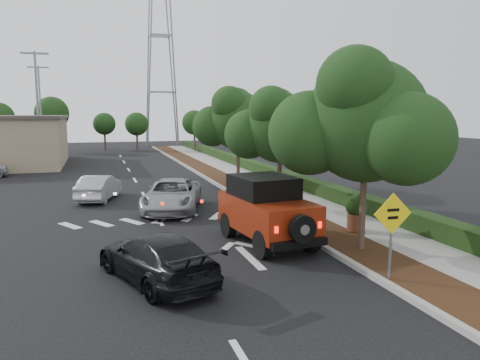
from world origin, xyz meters
name	(u,v)px	position (x,y,z in m)	size (l,w,h in m)	color
ground	(186,264)	(0.00, 0.00, 0.00)	(120.00, 120.00, 0.00)	black
curb	(226,190)	(4.60, 12.00, 0.07)	(0.20, 70.00, 0.15)	#9E9B93
planting_strip	(243,189)	(5.60, 12.00, 0.06)	(1.80, 70.00, 0.12)	black
sidewalk	(274,188)	(7.50, 12.00, 0.06)	(2.00, 70.00, 0.12)	gray
hedge	(296,181)	(8.90, 12.00, 0.40)	(0.80, 70.00, 0.80)	black
transmission_tower	(163,147)	(6.00, 48.00, 0.00)	(7.00, 4.00, 28.00)	slate
street_tree_near	(361,252)	(5.60, -0.50, 0.00)	(3.80, 3.80, 5.92)	black
street_tree_mid	(279,209)	(5.60, 6.50, 0.00)	(3.20, 3.20, 5.32)	black
street_tree_far	(238,188)	(5.60, 13.00, 0.00)	(3.40, 3.40, 5.62)	black
light_pole_a	(42,170)	(-6.50, 26.00, 0.00)	(2.00, 0.22, 9.00)	slate
light_pole_b	(43,156)	(-7.50, 38.00, 0.00)	(2.00, 0.22, 9.00)	slate
red_jeep	(264,209)	(3.03, 1.52, 1.16)	(2.43, 4.62, 2.29)	black
silver_suv_ahead	(172,195)	(0.84, 7.73, 0.71)	(2.34, 5.08, 1.41)	#93979A
black_suv_oncoming	(156,258)	(-1.00, -1.17, 0.64)	(1.81, 4.44, 1.29)	black
silver_sedan_oncoming	(99,188)	(-2.32, 11.39, 0.64)	(1.36, 3.89, 1.28)	#A3A6AB
speed_hump_sign	(392,224)	(4.80, -3.16, 1.59)	(1.08, 0.10, 2.29)	slate
terracotta_planter	(356,209)	(6.60, 1.51, 0.94)	(0.80, 0.80, 1.39)	brown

